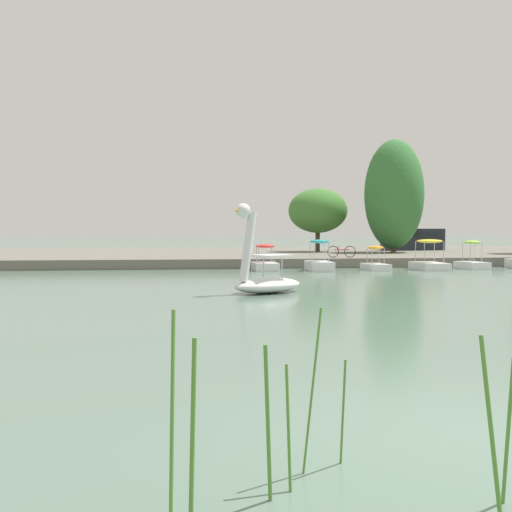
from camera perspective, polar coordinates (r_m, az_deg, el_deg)
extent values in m
plane|color=#567060|center=(6.65, 20.01, -15.60)|extent=(507.99, 507.99, 0.00)
cube|color=#6B665B|center=(43.31, -3.30, 0.07)|extent=(149.71, 23.19, 0.53)
ellipsoid|color=white|center=(19.52, 1.14, -2.84)|extent=(2.88, 2.43, 0.50)
cylinder|color=white|center=(18.94, -0.79, 0.92)|extent=(0.71, 0.58, 2.31)
sphere|color=white|center=(18.83, -1.25, 4.40)|extent=(0.65, 0.65, 0.47)
cone|color=yellow|center=(18.72, -1.72, 4.42)|extent=(0.45, 0.41, 0.26)
cube|color=white|center=(19.58, 1.61, 0.01)|extent=(1.54, 1.52, 0.08)
cylinder|color=silver|center=(19.98, 0.73, -0.97)|extent=(0.04, 0.04, 0.72)
cylinder|color=silver|center=(19.23, 2.53, -1.11)|extent=(0.04, 0.04, 0.72)
cube|color=white|center=(30.47, 0.89, -1.03)|extent=(1.24, 1.93, 0.41)
ellipsoid|color=red|center=(30.43, 0.89, 0.97)|extent=(1.01, 1.04, 0.20)
cylinder|color=#B7B7BF|center=(30.79, 0.04, 0.19)|extent=(0.04, 0.04, 0.86)
cylinder|color=#B7B7BF|center=(30.91, 1.51, 0.20)|extent=(0.04, 0.04, 0.86)
cylinder|color=#B7B7BF|center=(29.98, 0.26, 0.13)|extent=(0.04, 0.04, 0.86)
cylinder|color=#B7B7BF|center=(30.10, 1.76, 0.14)|extent=(0.04, 0.04, 0.86)
cube|color=white|center=(30.65, 6.13, -0.97)|extent=(1.24, 2.33, 0.48)
ellipsoid|color=teal|center=(30.60, 6.14, 1.41)|extent=(0.98, 1.35, 0.20)
cylinder|color=#B7B7BF|center=(31.06, 5.27, 0.48)|extent=(0.04, 0.04, 1.03)
cylinder|color=#B7B7BF|center=(31.21, 6.62, 0.48)|extent=(0.04, 0.04, 1.03)
cylinder|color=#B7B7BF|center=(30.03, 5.64, 0.41)|extent=(0.04, 0.04, 1.03)
cylinder|color=#B7B7BF|center=(30.18, 7.04, 0.41)|extent=(0.04, 0.04, 1.03)
cube|color=white|center=(31.59, 11.48, -1.04)|extent=(1.11, 1.97, 0.33)
ellipsoid|color=orange|center=(31.55, 11.50, 0.81)|extent=(0.84, 0.92, 0.20)
cylinder|color=#B7B7BF|center=(31.79, 10.72, 0.06)|extent=(0.04, 0.04, 0.86)
cylinder|color=#B7B7BF|center=(32.01, 11.82, 0.07)|extent=(0.04, 0.04, 0.86)
cylinder|color=#B7B7BF|center=(31.11, 11.15, 0.00)|extent=(0.04, 0.04, 0.86)
cylinder|color=#B7B7BF|center=(31.33, 12.28, 0.01)|extent=(0.04, 0.04, 0.86)
cube|color=white|center=(32.54, 16.40, -0.94)|extent=(1.41, 2.36, 0.38)
ellipsoid|color=yellow|center=(32.49, 16.43, 1.39)|extent=(1.33, 1.46, 0.20)
cylinder|color=#B7B7BF|center=(32.83, 15.16, 0.43)|extent=(0.04, 0.04, 1.13)
cylinder|color=#B7B7BF|center=(33.25, 16.85, 0.43)|extent=(0.04, 0.04, 1.13)
cylinder|color=#B7B7BF|center=(31.76, 15.96, 0.35)|extent=(0.04, 0.04, 1.13)
cylinder|color=#B7B7BF|center=(32.19, 17.70, 0.36)|extent=(0.04, 0.04, 1.13)
cube|color=white|center=(33.98, 20.15, -0.85)|extent=(1.36, 1.98, 0.38)
ellipsoid|color=#8CCC38|center=(33.94, 20.18, 1.26)|extent=(1.02, 0.97, 0.20)
cylinder|color=#B7B7BF|center=(34.02, 19.34, 0.38)|extent=(0.04, 0.04, 1.07)
cylinder|color=#B7B7BF|center=(34.44, 20.32, 0.39)|extent=(0.04, 0.04, 1.07)
cylinder|color=#B7B7BF|center=(33.47, 20.00, 0.34)|extent=(0.04, 0.04, 1.07)
cylinder|color=#B7B7BF|center=(33.89, 20.99, 0.35)|extent=(0.04, 0.04, 1.07)
cylinder|color=brown|center=(43.05, 13.15, 2.01)|extent=(0.39, 0.39, 2.51)
ellipsoid|color=#387538|center=(43.13, 13.19, 5.83)|extent=(4.76, 5.25, 7.75)
cylinder|color=#423323|center=(43.65, 5.98, 2.08)|extent=(0.32, 0.32, 2.52)
ellipsoid|color=#427A33|center=(43.68, 5.99, 4.38)|extent=(5.60, 5.53, 3.26)
torus|color=black|center=(34.25, 9.07, 0.42)|extent=(0.66, 0.10, 0.66)
torus|color=black|center=(34.08, 7.47, 0.42)|extent=(0.66, 0.10, 0.66)
cube|color=#A51E1E|center=(34.16, 8.27, 0.60)|extent=(0.87, 0.12, 0.04)
cylinder|color=#A51E1E|center=(34.12, 7.95, 0.75)|extent=(0.03, 0.03, 0.28)
cube|color=#1E232D|center=(48.45, 14.90, 1.56)|extent=(4.96, 2.68, 1.71)
cube|color=black|center=(48.44, 14.90, 1.96)|extent=(4.59, 2.65, 0.48)
cylinder|color=#568E38|center=(4.33, -6.13, -16.37)|extent=(0.07, 0.06, 1.30)
cylinder|color=#568E38|center=(4.90, 23.19, -15.29)|extent=(0.03, 0.14, 1.13)
cylinder|color=#568E38|center=(5.05, 5.45, -12.88)|extent=(0.15, 0.10, 1.41)
cylinder|color=#568E38|center=(3.86, -8.13, -16.73)|extent=(0.05, 0.18, 1.55)
cylinder|color=#568E38|center=(5.32, 8.41, -14.68)|extent=(0.02, 0.15, 0.95)
cylinder|color=#568E38|center=(4.52, 1.16, -15.92)|extent=(0.10, 0.21, 1.23)
cylinder|color=#568E38|center=(4.48, 21.81, -15.64)|extent=(0.11, 0.20, 1.32)
cylinder|color=#568E38|center=(4.83, 3.16, -16.22)|extent=(0.05, 0.10, 0.99)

